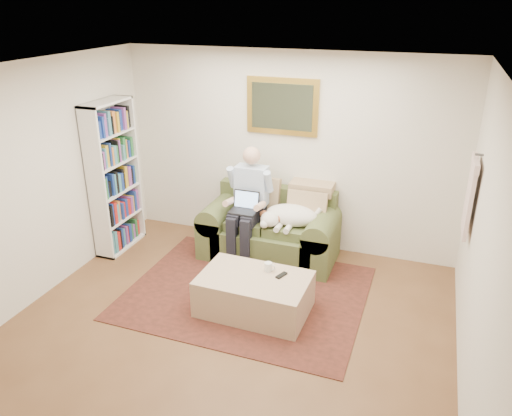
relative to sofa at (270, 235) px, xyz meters
The scene contains 12 objects.
room_shell 1.95m from the sofa, 87.15° to the right, with size 4.51×5.00×2.61m.
rug 1.01m from the sofa, 87.90° to the right, with size 2.68×2.14×0.01m, color #321B14.
sofa is the anchor object (origin of this frame).
seated_man 0.53m from the sofa, 148.55° to the right, with size 0.57×0.82×1.46m, color #8CA8D8, non-canonical shape.
laptop 0.58m from the sofa, 138.98° to the right, with size 0.34×0.27×0.24m.
sleeping_dog 0.49m from the sofa, 15.74° to the right, with size 0.72×0.45×0.27m, color white, non-canonical shape.
ottoman 1.30m from the sofa, 79.21° to the right, with size 1.17×0.74×0.42m, color #C8B085.
coffee_mug 1.16m from the sofa, 72.73° to the right, with size 0.08×0.08×0.10m, color white.
tv_remote 1.27m from the sofa, 66.17° to the right, with size 0.05×0.15×0.02m, color black.
bookshelf 2.18m from the sofa, 168.04° to the right, with size 0.28×0.80×2.00m, color white, non-canonical shape.
wall_mirror 1.66m from the sofa, 90.00° to the left, with size 0.94×0.04×0.72m.
hanging_shirt 2.54m from the sofa, 10.64° to the right, with size 0.06×0.52×0.90m, color beige, non-canonical shape.
Camera 1 is at (1.73, -3.57, 3.18)m, focal length 35.00 mm.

